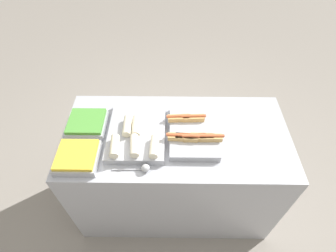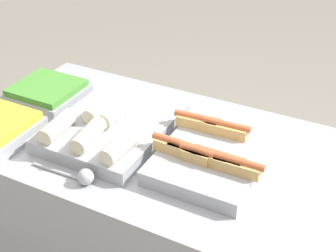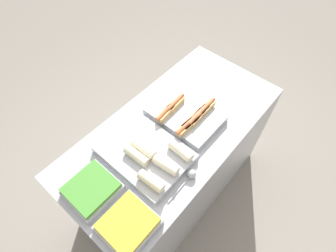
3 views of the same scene
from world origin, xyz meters
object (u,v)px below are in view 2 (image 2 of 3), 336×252
(tray_hotdogs, at_px, (213,152))
(tray_wraps, at_px, (112,125))
(serving_spoon_near, at_px, (82,176))
(tray_side_back, at_px, (48,94))

(tray_hotdogs, bearing_deg, tray_wraps, -178.45)
(serving_spoon_near, bearing_deg, tray_wraps, 103.54)
(serving_spoon_near, bearing_deg, tray_hotdogs, 41.91)
(tray_hotdogs, bearing_deg, serving_spoon_near, -138.09)
(tray_wraps, relative_size, tray_side_back, 1.98)
(tray_wraps, distance_m, tray_side_back, 0.35)
(tray_wraps, height_order, serving_spoon_near, tray_wraps)
(tray_hotdogs, distance_m, serving_spoon_near, 0.41)
(tray_hotdogs, xyz_separation_m, tray_wraps, (-0.37, -0.01, -0.00))
(tray_hotdogs, xyz_separation_m, serving_spoon_near, (-0.31, -0.28, -0.01))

